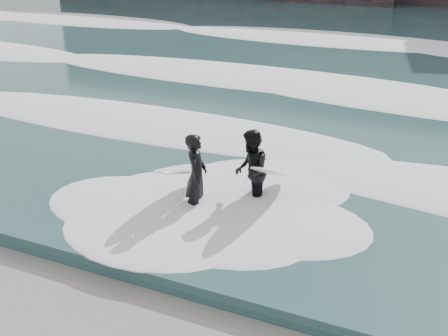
{
  "coord_description": "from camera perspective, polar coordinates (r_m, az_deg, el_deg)",
  "views": [
    {
      "loc": [
        3.45,
        -3.41,
        5.35
      ],
      "look_at": [
        -0.88,
        5.97,
        1.0
      ],
      "focal_mm": 45.0,
      "sensor_mm": 36.0,
      "label": 1
    }
  ],
  "objects": [
    {
      "name": "sea",
      "position": [
        33.01,
        18.91,
        12.57
      ],
      "size": [
        90.0,
        52.0,
        0.3
      ],
      "primitive_type": "cube",
      "color": "#284A4A",
      "rests_on": "ground"
    },
    {
      "name": "foam_near",
      "position": [
        13.8,
        8.6,
        1.54
      ],
      "size": [
        60.0,
        3.2,
        0.2
      ],
      "primitive_type": "ellipsoid",
      "color": "white",
      "rests_on": "sea"
    },
    {
      "name": "foam_mid",
      "position": [
        20.32,
        14.38,
        8.07
      ],
      "size": [
        60.0,
        4.0,
        0.24
      ],
      "primitive_type": "ellipsoid",
      "color": "white",
      "rests_on": "sea"
    },
    {
      "name": "foam_far",
      "position": [
        29.04,
        17.98,
        12.02
      ],
      "size": [
        60.0,
        4.8,
        0.3
      ],
      "primitive_type": "ellipsoid",
      "color": "white",
      "rests_on": "sea"
    },
    {
      "name": "surfer_left",
      "position": [
        11.17,
        -3.09,
        -0.75
      ],
      "size": [
        0.96,
        1.81,
        1.77
      ],
      "color": "black",
      "rests_on": "ground"
    },
    {
      "name": "surfer_right",
      "position": [
        11.4,
        2.97,
        -0.34
      ],
      "size": [
        1.18,
        1.91,
        1.73
      ],
      "color": "black",
      "rests_on": "ground"
    }
  ]
}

